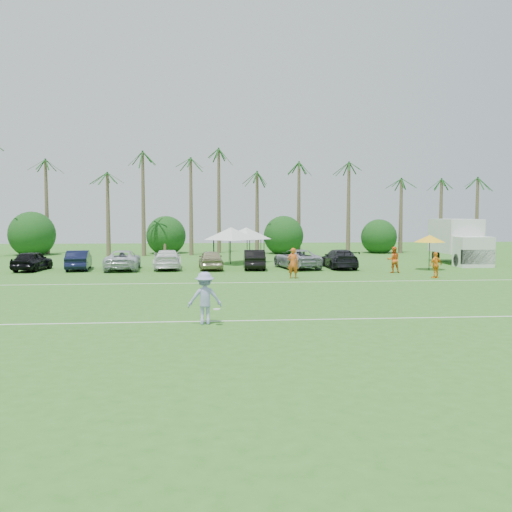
{
  "coord_description": "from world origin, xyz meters",
  "views": [
    {
      "loc": [
        -1.87,
        -19.43,
        4.08
      ],
      "look_at": [
        1.03,
        13.74,
        1.6
      ],
      "focal_mm": 40.0,
      "sensor_mm": 36.0,
      "label": 1
    }
  ],
  "objects": [
    {
      "name": "palm_tree_10",
      "position": [
        23.0,
        38.0,
        9.21
      ],
      "size": [
        2.4,
        2.4,
        10.9
      ],
      "color": "brown",
      "rests_on": "ground"
    },
    {
      "name": "palm_tree_1",
      "position": [
        -17.0,
        38.0,
        8.35
      ],
      "size": [
        2.4,
        2.4,
        9.9
      ],
      "color": "brown",
      "rests_on": "ground"
    },
    {
      "name": "sideline_player_a",
      "position": [
        3.57,
        16.01,
        0.97
      ],
      "size": [
        0.78,
        0.59,
        1.93
      ],
      "primitive_type": "imported",
      "rotation": [
        0.0,
        0.0,
        2.95
      ],
      "color": "#DE5718",
      "rests_on": "ground"
    },
    {
      "name": "palm_tree_5",
      "position": [
        0.0,
        38.0,
        8.35
      ],
      "size": [
        2.4,
        2.4,
        9.9
      ],
      "color": "brown",
      "rests_on": "ground"
    },
    {
      "name": "palm_tree_2",
      "position": [
        -12.0,
        38.0,
        9.21
      ],
      "size": [
        2.4,
        2.4,
        10.9
      ],
      "color": "brown",
      "rests_on": "ground"
    },
    {
      "name": "bush_tree_0",
      "position": [
        -19.0,
        39.0,
        1.8
      ],
      "size": [
        4.0,
        4.0,
        4.0
      ],
      "color": "brown",
      "rests_on": "ground"
    },
    {
      "name": "box_truck",
      "position": [
        18.65,
        25.22,
        1.95
      ],
      "size": [
        2.91,
        7.13,
        3.64
      ],
      "rotation": [
        0.0,
        0.0,
        -0.03
      ],
      "color": "silver",
      "rests_on": "ground"
    },
    {
      "name": "frisbee_player",
      "position": [
        -1.94,
        1.49,
        0.97
      ],
      "size": [
        1.31,
        0.84,
        1.94
      ],
      "rotation": [
        0.0,
        0.0,
        3.23
      ],
      "color": "#989BD8",
      "rests_on": "ground"
    },
    {
      "name": "sideline_player_b",
      "position": [
        11.0,
        18.75,
        0.9
      ],
      "size": [
        0.94,
        0.77,
        1.8
      ],
      "primitive_type": "imported",
      "rotation": [
        0.0,
        0.0,
        3.04
      ],
      "color": "orange",
      "rests_on": "ground"
    },
    {
      "name": "ground",
      "position": [
        0.0,
        0.0,
        0.0
      ],
      "size": [
        120.0,
        120.0,
        0.0
      ],
      "primitive_type": "plane",
      "color": "#30691F",
      "rests_on": "ground"
    },
    {
      "name": "bush_tree_1",
      "position": [
        -6.0,
        39.0,
        1.8
      ],
      "size": [
        4.0,
        4.0,
        4.0
      ],
      "color": "brown",
      "rests_on": "ground"
    },
    {
      "name": "canopy_tent_right",
      "position": [
        1.45,
        28.07,
        2.93
      ],
      "size": [
        4.23,
        4.23,
        3.43
      ],
      "color": "black",
      "rests_on": "ground"
    },
    {
      "name": "parked_car_5",
      "position": [
        1.65,
        22.39,
        0.72
      ],
      "size": [
        1.69,
        4.4,
        1.43
      ],
      "primitive_type": "imported",
      "rotation": [
        0.0,
        0.0,
        3.1
      ],
      "color": "black",
      "rests_on": "ground"
    },
    {
      "name": "parked_car_1",
      "position": [
        -11.13,
        22.81,
        0.72
      ],
      "size": [
        1.98,
        4.48,
        1.43
      ],
      "primitive_type": "imported",
      "rotation": [
        0.0,
        0.0,
        3.25
      ],
      "color": "black",
      "rests_on": "ground"
    },
    {
      "name": "market_umbrella",
      "position": [
        14.19,
        20.37,
        2.28
      ],
      "size": [
        2.29,
        2.29,
        2.55
      ],
      "color": "black",
      "rests_on": "ground"
    },
    {
      "name": "parked_car_4",
      "position": [
        -1.55,
        22.27,
        0.72
      ],
      "size": [
        1.87,
        4.27,
        1.43
      ],
      "primitive_type": "imported",
      "rotation": [
        0.0,
        0.0,
        3.19
      ],
      "color": "tan",
      "rests_on": "ground"
    },
    {
      "name": "parked_car_0",
      "position": [
        -14.33,
        22.49,
        0.72
      ],
      "size": [
        2.2,
        4.38,
        1.43
      ],
      "primitive_type": "imported",
      "rotation": [
        0.0,
        0.0,
        3.02
      ],
      "color": "black",
      "rests_on": "ground"
    },
    {
      "name": "palm_tree_7",
      "position": [
        8.0,
        38.0,
        10.06
      ],
      "size": [
        2.4,
        2.4,
        11.9
      ],
      "color": "brown",
      "rests_on": "ground"
    },
    {
      "name": "parked_car_6",
      "position": [
        4.84,
        22.44,
        0.72
      ],
      "size": [
        3.33,
        5.51,
        1.43
      ],
      "primitive_type": "imported",
      "rotation": [
        0.0,
        0.0,
        3.34
      ],
      "color": "#999BA5",
      "rests_on": "ground"
    },
    {
      "name": "palm_tree_4",
      "position": [
        -4.0,
        38.0,
        7.48
      ],
      "size": [
        2.4,
        2.4,
        8.9
      ],
      "color": "brown",
      "rests_on": "ground"
    },
    {
      "name": "palm_tree_11",
      "position": [
        27.0,
        38.0,
        10.06
      ],
      "size": [
        2.4,
        2.4,
        11.9
      ],
      "color": "brown",
      "rests_on": "ground"
    },
    {
      "name": "palm_tree_8",
      "position": [
        13.0,
        38.0,
        7.48
      ],
      "size": [
        2.4,
        2.4,
        8.9
      ],
      "color": "brown",
      "rests_on": "ground"
    },
    {
      "name": "field_lines",
      "position": [
        0.0,
        8.0,
        0.01
      ],
      "size": [
        80.0,
        12.1,
        0.01
      ],
      "color": "white",
      "rests_on": "ground"
    },
    {
      "name": "palm_tree_3",
      "position": [
        -8.0,
        38.0,
        10.06
      ],
      "size": [
        2.4,
        2.4,
        11.9
      ],
      "color": "brown",
      "rests_on": "ground"
    },
    {
      "name": "parked_car_7",
      "position": [
        8.04,
        22.31,
        0.72
      ],
      "size": [
        2.11,
        4.97,
        1.43
      ],
      "primitive_type": "imported",
      "rotation": [
        0.0,
        0.0,
        3.16
      ],
      "color": "black",
      "rests_on": "ground"
    },
    {
      "name": "sideline_player_c",
      "position": [
        12.59,
        15.32,
        0.83
      ],
      "size": [
        1.06,
        0.76,
        1.67
      ],
      "primitive_type": "imported",
      "rotation": [
        0.0,
        0.0,
        3.55
      ],
      "color": "orange",
      "rests_on": "ground"
    },
    {
      "name": "bush_tree_2",
      "position": [
        6.0,
        39.0,
        1.8
      ],
      "size": [
        4.0,
        4.0,
        4.0
      ],
      "color": "brown",
      "rests_on": "ground"
    },
    {
      "name": "palm_tree_6",
      "position": [
        4.0,
        38.0,
        9.21
      ],
      "size": [
        2.4,
        2.4,
        10.9
      ],
      "color": "brown",
      "rests_on": "ground"
    },
    {
      "name": "bush_tree_3",
      "position": [
        16.0,
        39.0,
        1.8
      ],
      "size": [
        4.0,
        4.0,
        4.0
      ],
      "color": "brown",
      "rests_on": "ground"
    },
    {
      "name": "canopy_tent_left",
      "position": [
        0.11,
        26.31,
        2.99
      ],
      "size": [
        4.31,
        4.31,
        3.49
      ],
      "color": "black",
      "rests_on": "ground"
    },
    {
      "name": "palm_tree_9",
      "position": [
        18.0,
        38.0,
        8.35
      ],
      "size": [
        2.4,
        2.4,
        9.9
      ],
      "color": "brown",
      "rests_on": "ground"
    },
    {
      "name": "parked_car_2",
      "position": [
        -7.94,
        22.51,
        0.72
      ],
      "size": [
        2.69,
        5.29,
        1.43
      ],
      "primitive_type": "imported",
      "rotation": [
        0.0,
        0.0,
        3.2
      ],
      "color": "silver",
      "rests_on": "ground"
    },
    {
      "name": "parked_car_3",
      "position": [
        -4.74,
        22.81,
        0.72
      ],
      "size": [
        2.25,
        5.03,
        1.43
      ],
      "primitive_type": "imported",
      "rotation": [
        0.0,
        0.0,
        3.19
      ],
      "color": "white",
      "rests_on": "ground"
    }
  ]
}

